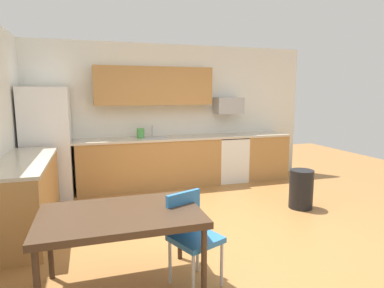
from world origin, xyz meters
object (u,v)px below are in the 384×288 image
(dining_table, at_px, (121,219))
(chair_near_table, at_px, (191,231))
(kettle, at_px, (141,134))
(microwave, at_px, (228,106))
(oven_range, at_px, (229,158))
(refrigerator, at_px, (47,143))
(trash_bin, at_px, (301,189))

(dining_table, distance_m, chair_near_table, 0.65)
(chair_near_table, xyz_separation_m, kettle, (0.04, 3.31, 0.52))
(microwave, relative_size, dining_table, 0.39)
(oven_range, distance_m, microwave, 1.07)
(refrigerator, relative_size, dining_table, 1.33)
(chair_near_table, height_order, kettle, kettle)
(microwave, relative_size, chair_near_table, 0.64)
(oven_range, bearing_deg, kettle, 178.40)
(dining_table, relative_size, kettle, 7.00)
(chair_near_table, bearing_deg, refrigerator, 116.16)
(microwave, bearing_deg, refrigerator, -176.95)
(dining_table, relative_size, trash_bin, 2.33)
(refrigerator, bearing_deg, dining_table, -73.36)
(refrigerator, bearing_deg, kettle, 4.66)
(microwave, xyz_separation_m, kettle, (-1.79, -0.05, -0.50))
(chair_near_table, distance_m, kettle, 3.35)
(oven_range, bearing_deg, dining_table, -127.42)
(refrigerator, distance_m, dining_table, 3.27)
(refrigerator, relative_size, microwave, 3.46)
(refrigerator, relative_size, oven_range, 2.05)
(refrigerator, distance_m, chair_near_table, 3.56)
(microwave, bearing_deg, trash_bin, -78.37)
(oven_range, relative_size, dining_table, 0.65)
(kettle, bearing_deg, refrigerator, -175.34)
(chair_near_table, bearing_deg, kettle, 89.38)
(oven_range, bearing_deg, trash_bin, -77.76)
(microwave, distance_m, chair_near_table, 3.95)
(oven_range, height_order, kettle, kettle)
(microwave, xyz_separation_m, dining_table, (-2.45, -3.30, -0.85))
(kettle, bearing_deg, chair_near_table, -90.62)
(microwave, bearing_deg, chair_near_table, -118.51)
(chair_near_table, relative_size, trash_bin, 1.42)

